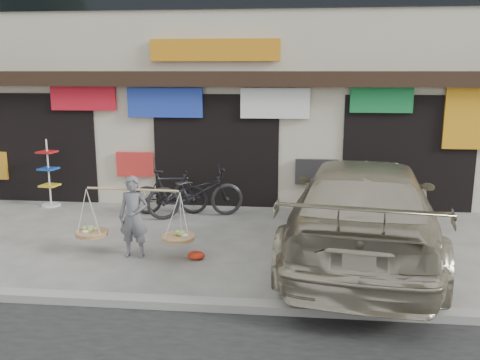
# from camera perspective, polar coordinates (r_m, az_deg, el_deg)

# --- Properties ---
(ground) EXTENTS (70.00, 70.00, 0.00)m
(ground) POSITION_cam_1_polar(r_m,az_deg,el_deg) (9.21, -5.90, -8.44)
(ground) COLOR gray
(ground) RESTS_ON ground
(kerb) EXTENTS (70.00, 0.25, 0.12)m
(kerb) POSITION_cam_1_polar(r_m,az_deg,el_deg) (7.40, -9.14, -13.38)
(kerb) COLOR gray
(kerb) RESTS_ON ground
(shophouse_block) EXTENTS (14.00, 6.32, 7.00)m
(shophouse_block) POSITION_cam_1_polar(r_m,az_deg,el_deg) (14.96, -1.08, 12.97)
(shophouse_block) COLOR beige
(shophouse_block) RESTS_ON ground
(street_vendor) EXTENTS (2.16, 0.64, 1.45)m
(street_vendor) POSITION_cam_1_polar(r_m,az_deg,el_deg) (9.11, -11.84, -4.49)
(street_vendor) COLOR slate
(street_vendor) RESTS_ON ground
(bike_1) EXTENTS (1.77, 0.74, 1.03)m
(bike_1) POSITION_cam_1_polar(r_m,az_deg,el_deg) (11.71, -7.84, -1.37)
(bike_1) COLOR black
(bike_1) RESTS_ON ground
(bike_2) EXTENTS (2.31, 1.49, 1.14)m
(bike_2) POSITION_cam_1_polar(r_m,az_deg,el_deg) (11.39, -5.04, -1.39)
(bike_2) COLOR black
(bike_2) RESTS_ON ground
(suv) EXTENTS (3.30, 6.31, 1.75)m
(suv) POSITION_cam_1_polar(r_m,az_deg,el_deg) (9.09, 13.63, -3.24)
(suv) COLOR #ACA48B
(suv) RESTS_ON ground
(display_rack) EXTENTS (0.45, 0.45, 1.64)m
(display_rack) POSITION_cam_1_polar(r_m,az_deg,el_deg) (13.13, -20.63, 0.07)
(display_rack) COLOR silver
(display_rack) RESTS_ON ground
(red_bag) EXTENTS (0.31, 0.25, 0.14)m
(red_bag) POSITION_cam_1_polar(r_m,az_deg,el_deg) (9.01, -4.94, -8.43)
(red_bag) COLOR red
(red_bag) RESTS_ON ground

